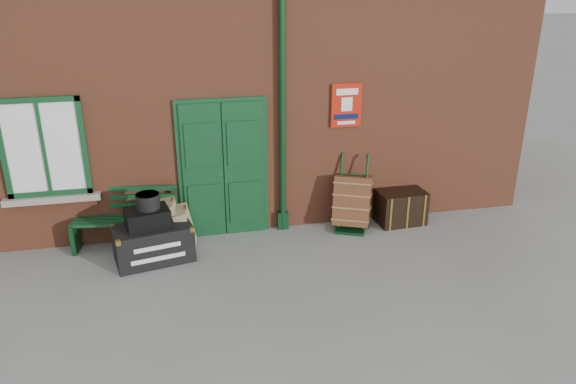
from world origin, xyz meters
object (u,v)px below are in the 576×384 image
object	(u,v)px
houdini_trunk	(154,243)
dark_trunk	(401,207)
porter_trolley	(352,202)
bench	(126,217)

from	to	relation	value
houdini_trunk	dark_trunk	world-z (taller)	dark_trunk
porter_trolley	dark_trunk	xyz separation A→B (m)	(0.88, 0.02, -0.19)
dark_trunk	porter_trolley	bearing A→B (deg)	177.48
bench	porter_trolley	distance (m)	3.64
houdini_trunk	dark_trunk	distance (m)	4.15
bench	dark_trunk	world-z (taller)	bench
porter_trolley	dark_trunk	size ratio (longest dim) A/B	1.54
bench	houdini_trunk	size ratio (longest dim) A/B	1.47
bench	porter_trolley	xyz separation A→B (m)	(3.64, -0.10, -0.02)
houdini_trunk	dark_trunk	bearing A→B (deg)	-5.31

